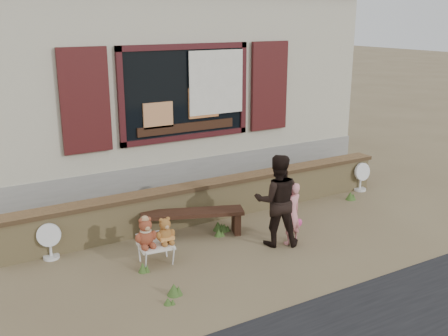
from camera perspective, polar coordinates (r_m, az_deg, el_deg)
ground at (r=8.31m, az=2.11°, el=-7.64°), size 80.00×80.00×0.00m
shopfront at (r=11.72m, az=-9.77°, el=9.34°), size 8.04×5.13×4.00m
brick_wall at (r=8.99m, az=-1.29°, el=-3.42°), size 7.10×0.36×0.67m
bench at (r=8.31m, az=-3.47°, el=-5.42°), size 1.63×0.89×0.41m
folding_chair at (r=7.49m, az=-7.43°, el=-8.42°), size 0.51×0.46×0.29m
teddy_bear_left at (r=7.36m, az=-8.56°, el=-6.87°), size 0.35×0.31×0.43m
teddy_bear_right at (r=7.43m, az=-6.46°, el=-6.71°), size 0.31×0.28×0.39m
child at (r=8.02m, az=7.38°, el=-4.91°), size 0.40×0.31×0.97m
adult at (r=7.89m, az=5.80°, el=-3.52°), size 0.86×0.79×1.42m
fan_left at (r=7.95m, az=-18.44°, el=-7.52°), size 0.35×0.23×0.55m
fan_right at (r=10.75m, az=14.65°, el=-0.90°), size 0.36×0.24×0.58m
grass_tufts at (r=8.20m, az=1.51°, el=-7.44°), size 4.69×1.82×0.16m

